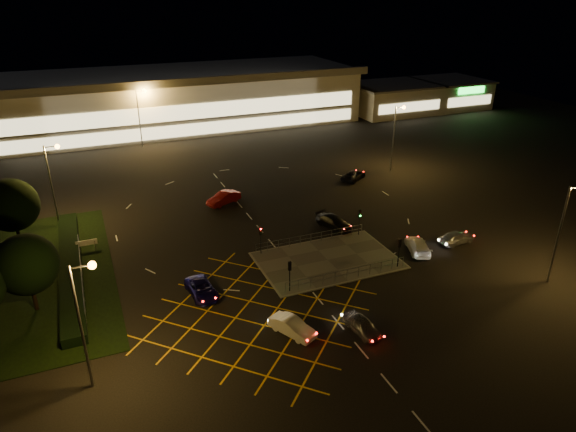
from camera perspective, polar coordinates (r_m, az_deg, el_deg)
name	(u,v)px	position (r m, az deg, el deg)	size (l,w,h in m)	color
ground	(302,256)	(55.14, 1.62, -4.45)	(180.00, 180.00, 0.00)	black
pedestrian_island	(328,260)	(54.30, 4.42, -4.93)	(14.00, 9.00, 0.12)	#4C4944
grass_verge	(17,281)	(57.18, -27.92, -6.41)	(18.00, 30.00, 0.08)	black
hedge	(71,267)	(56.48, -23.01, -5.25)	(2.00, 26.00, 1.00)	black
supermarket	(180,98)	(109.89, -11.95, 12.72)	(72.00, 26.50, 10.50)	beige
retail_unit_a	(392,98)	(120.38, 11.47, 12.73)	(18.80, 14.80, 6.35)	beige
retail_unit_b	(450,93)	(129.83, 17.54, 12.94)	(14.80, 14.80, 6.35)	beige
streetlight_sw	(84,309)	(37.78, -21.68, -9.58)	(1.78, 0.56, 10.03)	slate
streetlight_se	(565,220)	(54.14, 28.46, -0.43)	(1.78, 0.56, 10.03)	slate
streetlight_nw	(53,174)	(65.25, -24.62, 4.25)	(1.78, 0.56, 10.03)	slate
streetlight_ne	(397,129)	(80.41, 11.98, 9.45)	(1.78, 0.56, 10.03)	slate
streetlight_far_left	(141,110)	(94.72, -16.04, 11.27)	(1.78, 0.56, 10.03)	slate
streetlight_far_right	(339,91)	(108.51, 5.72, 13.65)	(1.78, 0.56, 10.03)	slate
signal_sw	(290,270)	(47.80, 0.19, -6.05)	(0.28, 0.30, 3.15)	black
signal_se	(399,247)	(53.03, 12.26, -3.39)	(0.28, 0.30, 3.15)	black
signal_nw	(261,235)	(54.37, -3.06, -2.10)	(0.28, 0.30, 3.15)	black
signal_ne	(360,217)	(59.01, 7.97, -0.09)	(0.28, 0.30, 3.15)	black
tree_c	(11,205)	(62.43, -28.39, 1.05)	(5.76, 5.76, 7.84)	black
tree_e	(26,264)	(49.54, -27.06, -4.82)	(5.40, 5.40, 7.35)	black
car_near_silver	(362,325)	(44.06, 8.25, -11.93)	(1.60, 3.98, 1.36)	#A1A3A8
car_queue_white	(292,327)	(43.45, 0.46, -12.19)	(1.47, 4.22, 1.39)	silver
car_left_blue	(202,289)	(48.93, -9.59, -7.99)	(2.19, 4.76, 1.32)	#120E56
car_far_dkgrey	(334,222)	(61.33, 5.15, -0.66)	(2.01, 4.95, 1.44)	black
car_right_silver	(456,237)	(60.40, 18.21, -2.27)	(1.73, 4.30, 1.46)	silver
car_circ_red	(224,198)	(68.25, -7.16, 1.99)	(1.68, 4.81, 1.58)	maroon
car_east_grey	(353,175)	(76.99, 7.29, 4.52)	(2.20, 4.78, 1.33)	black
car_approach_white	(418,246)	(57.43, 14.22, -3.20)	(1.99, 4.90, 1.42)	silver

